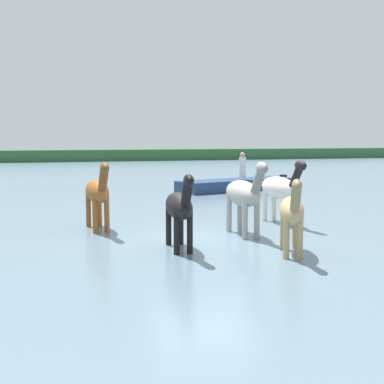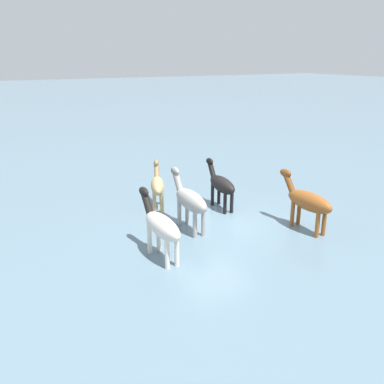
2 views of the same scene
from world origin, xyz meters
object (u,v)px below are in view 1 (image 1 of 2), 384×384
horse_chestnut_trailing (280,188)px  person_helmsman_aft (243,166)px  horse_dun_straggler (98,192)px  boat_dinghy_port (236,186)px  horse_pinto_flank (179,207)px  horse_gray_outer (292,211)px  horse_dark_mare (244,194)px

horse_chestnut_trailing → person_helmsman_aft: size_ratio=2.05×
horse_dun_straggler → boat_dinghy_port: (7.79, 9.31, -0.86)m
horse_dun_straggler → horse_pinto_flank: 3.50m
horse_gray_outer → boat_dinghy_port: horse_gray_outer is taller
person_helmsman_aft → horse_dark_mare: bearing=-112.3°
horse_dark_mare → horse_dun_straggler: 3.99m
horse_chestnut_trailing → boat_dinghy_port: (2.56, 9.79, -0.86)m
horse_pinto_flank → boat_dinghy_port: (6.39, 12.52, -0.79)m
horse_dun_straggler → horse_chestnut_trailing: size_ratio=1.00×
horse_pinto_flank → person_helmsman_aft: size_ratio=1.94×
horse_gray_outer → horse_chestnut_trailing: 4.25m
horse_dark_mare → boat_dinghy_port: size_ratio=0.41×
horse_gray_outer → horse_pinto_flank: bearing=-95.7°
horse_dark_mare → horse_pinto_flank: size_ratio=1.09×
horse_dark_mare → person_helmsman_aft: (4.51, 11.01, 0.10)m
horse_dun_straggler → person_helmsman_aft: (8.00, 9.07, 0.13)m
horse_dark_mare → horse_gray_outer: 2.45m
horse_dark_mare → person_helmsman_aft: 11.90m
horse_pinto_flank → boat_dinghy_port: 14.08m
boat_dinghy_port → person_helmsman_aft: person_helmsman_aft is taller
horse_dun_straggler → person_helmsman_aft: horse_dun_straggler is taller
horse_chestnut_trailing → boat_dinghy_port: bearing=163.3°
horse_dun_straggler → boat_dinghy_port: horse_dun_straggler is taller
horse_chestnut_trailing → boat_dinghy_port: size_ratio=0.40×
horse_pinto_flank → person_helmsman_aft: bearing=157.3°
horse_dark_mare → horse_pinto_flank: bearing=-57.2°
horse_dun_straggler → boat_dinghy_port: bearing=137.9°
horse_dun_straggler → horse_gray_outer: size_ratio=1.13×
horse_dark_mare → person_helmsman_aft: horse_dark_mare is taller
person_helmsman_aft → boat_dinghy_port: bearing=130.0°
horse_dark_mare → horse_chestnut_trailing: horse_dark_mare is taller
horse_dark_mare → horse_pinto_flank: horse_dark_mare is taller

